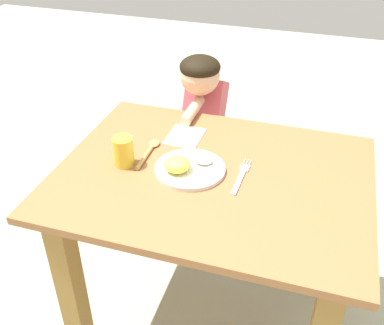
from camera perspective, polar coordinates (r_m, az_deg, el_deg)
name	(u,v)px	position (r m, az deg, el deg)	size (l,w,h in m)	color
ground_plane	(208,313)	(2.10, 2.06, -18.41)	(8.00, 8.00, 0.00)	#A9AD93
dining_table	(212,210)	(1.67, 2.47, -6.02)	(1.07, 0.82, 0.75)	#935C35
plate	(187,167)	(1.56, -0.62, -0.58)	(0.25, 0.25, 0.06)	silver
fork	(241,177)	(1.55, 6.17, -1.77)	(0.03, 0.22, 0.01)	silver
spoon	(149,151)	(1.68, -5.40, 1.49)	(0.04, 0.20, 0.02)	#AE8C49
drinking_cup	(123,151)	(1.60, -8.60, 1.38)	(0.07, 0.07, 0.11)	gold
person	(204,136)	(2.18, 1.53, 3.32)	(0.17, 0.43, 0.98)	#494C62
napkin	(185,136)	(1.77, -0.91, 3.30)	(0.13, 0.16, 0.00)	white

